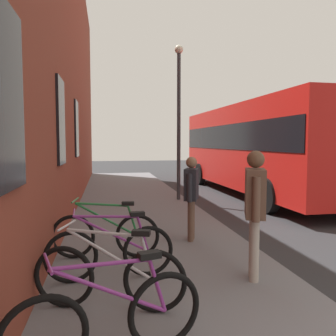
# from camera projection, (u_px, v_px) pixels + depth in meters

# --- Properties ---
(ground) EXTENTS (60.00, 60.00, 0.00)m
(ground) POSITION_uv_depth(u_px,v_px,m) (269.00, 230.00, 7.83)
(ground) COLOR #2D2D30
(sidewalk_pavement) EXTENTS (24.00, 3.50, 0.12)m
(sidewalk_pavement) POSITION_uv_depth(u_px,v_px,m) (140.00, 214.00, 9.30)
(sidewalk_pavement) COLOR slate
(sidewalk_pavement) RESTS_ON ground
(station_facade) EXTENTS (22.00, 0.65, 8.72)m
(station_facade) POSITION_uv_depth(u_px,v_px,m) (63.00, 59.00, 9.58)
(station_facade) COLOR brown
(station_facade) RESTS_ON ground
(bicycle_under_window) EXTENTS (0.63, 1.72, 0.97)m
(bicycle_under_window) POSITION_uv_depth(u_px,v_px,m) (110.00, 320.00, 2.89)
(bicycle_under_window) COLOR black
(bicycle_under_window) RESTS_ON sidewalk_pavement
(bicycle_nearest_sign) EXTENTS (0.65, 1.71, 0.97)m
(bicycle_nearest_sign) POSITION_uv_depth(u_px,v_px,m) (109.00, 276.00, 3.83)
(bicycle_nearest_sign) COLOR black
(bicycle_nearest_sign) RESTS_ON sidewalk_pavement
(bicycle_leaning_wall) EXTENTS (0.48, 1.77, 0.97)m
(bicycle_leaning_wall) POSITION_uv_depth(u_px,v_px,m) (111.00, 252.00, 4.69)
(bicycle_leaning_wall) COLOR black
(bicycle_leaning_wall) RESTS_ON sidewalk_pavement
(bicycle_end_of_row) EXTENTS (0.48, 1.76, 0.97)m
(bicycle_end_of_row) POSITION_uv_depth(u_px,v_px,m) (106.00, 234.00, 5.57)
(bicycle_end_of_row) COLOR black
(bicycle_end_of_row) RESTS_ON sidewalk_pavement
(city_bus) EXTENTS (10.54, 2.76, 3.35)m
(city_bus) POSITION_uv_depth(u_px,v_px,m) (256.00, 145.00, 13.07)
(city_bus) COLOR red
(city_bus) RESTS_ON ground
(pedestrian_by_facade) EXTENTS (0.63, 0.42, 1.78)m
(pedestrian_by_facade) POSITION_uv_depth(u_px,v_px,m) (255.00, 201.00, 4.66)
(pedestrian_by_facade) COLOR #B2A599
(pedestrian_by_facade) RESTS_ON sidewalk_pavement
(pedestrian_near_bus) EXTENTS (0.58, 0.39, 1.62)m
(pedestrian_near_bus) POSITION_uv_depth(u_px,v_px,m) (191.00, 190.00, 6.55)
(pedestrian_near_bus) COLOR brown
(pedestrian_near_bus) RESTS_ON sidewalk_pavement
(street_lamp) EXTENTS (0.28, 0.28, 5.01)m
(street_lamp) POSITION_uv_depth(u_px,v_px,m) (179.00, 109.00, 11.10)
(street_lamp) COLOR #333338
(street_lamp) RESTS_ON sidewalk_pavement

